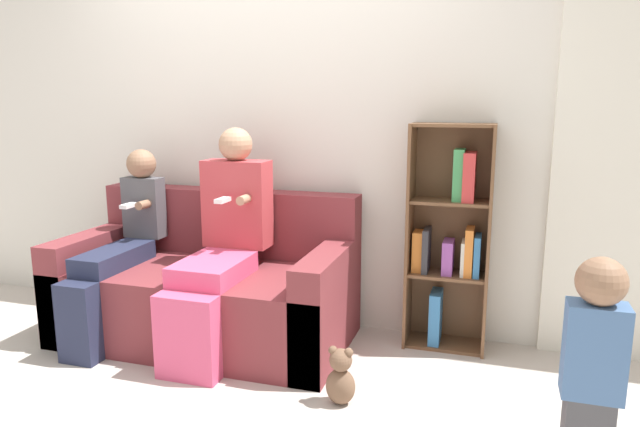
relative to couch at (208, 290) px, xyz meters
The scene contains 9 objects.
ground_plane 0.66m from the couch, 63.04° to the right, with size 14.00×14.00×0.00m, color #BCB2A8.
back_wall 1.12m from the couch, 60.38° to the left, with size 10.00×0.06×2.55m.
curtain_panel 2.39m from the couch, 10.79° to the left, with size 0.55×0.04×2.31m.
couch is the anchor object (origin of this frame).
adult_seated 0.40m from the couch, 33.96° to the right, with size 0.39×0.79×1.27m.
child_seated 0.60m from the couch, 164.39° to the right, with size 0.25×0.82×1.13m.
toddler_standing 2.15m from the couch, 19.40° to the right, with size 0.22×0.19×0.86m.
bookshelf 1.47m from the couch, 13.07° to the left, with size 0.46×0.26×1.30m.
teddy_bear 1.13m from the couch, 28.43° to the right, with size 0.14×0.12×0.29m.
Camera 1 is at (1.36, -2.43, 1.42)m, focal length 32.00 mm.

